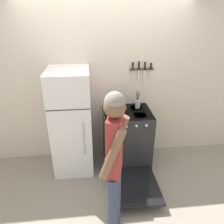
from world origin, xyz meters
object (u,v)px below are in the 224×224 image
(utensil_jar, at_px, (138,103))
(stove_range, at_px, (127,139))
(refrigerator, at_px, (72,122))
(tea_kettle, at_px, (117,105))
(person, at_px, (114,162))
(dutch_oven_pot, at_px, (118,111))

(utensil_jar, bearing_deg, stove_range, -136.51)
(refrigerator, xyz_separation_m, tea_kettle, (0.70, 0.13, 0.19))
(utensil_jar, bearing_deg, person, -111.14)
(person, bearing_deg, utensil_jar, -5.42)
(tea_kettle, xyz_separation_m, person, (-0.20, -1.36, -0.02))
(refrigerator, height_order, tea_kettle, refrigerator)
(dutch_oven_pot, xyz_separation_m, tea_kettle, (0.01, 0.25, -0.02))
(tea_kettle, bearing_deg, refrigerator, -169.22)
(stove_range, height_order, dutch_oven_pot, dutch_oven_pot)
(stove_range, distance_m, dutch_oven_pot, 0.59)
(tea_kettle, height_order, utensil_jar, utensil_jar)
(refrigerator, bearing_deg, dutch_oven_pot, -9.71)
(stove_range, height_order, utensil_jar, utensil_jar)
(stove_range, height_order, person, person)
(refrigerator, height_order, person, person)
(tea_kettle, bearing_deg, dutch_oven_pot, -92.97)
(tea_kettle, bearing_deg, stove_range, -47.62)
(person, bearing_deg, stove_range, -0.49)
(stove_range, relative_size, person, 0.80)
(stove_range, xyz_separation_m, dutch_oven_pot, (-0.16, -0.09, 0.56))
(stove_range, distance_m, tea_kettle, 0.58)
(tea_kettle, relative_size, utensil_jar, 0.81)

